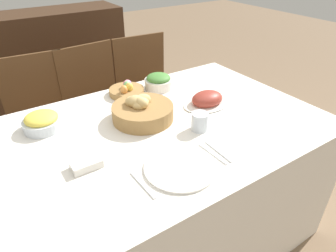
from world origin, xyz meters
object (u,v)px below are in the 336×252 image
Objects in this scene: bread_basket at (142,110)px; drinking_cup at (200,122)px; sideboard at (37,69)px; pineapple_bowl at (42,122)px; spoon at (218,151)px; knife at (213,154)px; chair_far_left at (44,119)px; green_salad_bowl at (158,82)px; dinner_plate at (180,168)px; ham_platter at (207,100)px; butter_dish at (86,164)px; egg_basket at (127,90)px; chair_far_right at (148,91)px; chair_far_center at (98,104)px; fork at (142,185)px.

drinking_cup is at bearing -53.06° from bread_basket.
sideboard is 9.18× the size of pineapple_bowl.
sideboard is 9.77× the size of spoon.
chair_far_left is at bearing 108.39° from knife.
green_salad_bowl is (0.58, -0.51, 0.31)m from chair_far_left.
green_salad_bowl reaches higher than knife.
green_salad_bowl reaches higher than dinner_plate.
dinner_plate is (-0.42, -0.35, -0.02)m from ham_platter.
butter_dish reaches higher than spoon.
chair_far_left is at bearing 129.20° from egg_basket.
egg_basket is 2.35× the size of drinking_cup.
chair_far_right is at bearing 73.58° from drinking_cup.
pineapple_bowl is (-0.42, 0.17, -0.01)m from bread_basket.
chair_far_center is 1.21m from dinner_plate.
chair_far_right reaches higher than drinking_cup.
chair_far_right is 5.47× the size of green_salad_bowl.
pineapple_bowl reaches higher than egg_basket.
ham_platter is at bearing -46.65° from chair_far_left.
chair_far_left reaches higher than butter_dish.
ham_platter is 1.65× the size of knife.
fork is (-0.23, -0.40, -0.05)m from bread_basket.
ham_platter is (-0.11, -0.82, 0.29)m from chair_far_right.
egg_basket is at bearing 65.60° from fork.
green_salad_bowl is (0.25, 0.25, -0.01)m from bread_basket.
ham_platter is (0.36, -0.06, -0.02)m from bread_basket.
chair_far_center is 3.22× the size of dinner_plate.
green_salad_bowl is 0.59× the size of dinner_plate.
chair_far_center is 5.10× the size of pineapple_bowl.
knife is at bearing -112.29° from drinking_cup.
butter_dish is (-0.20, -1.90, 0.28)m from sideboard.
sideboard reaches higher than butter_dish.
fork is at bearing 178.34° from knife.
butter_dish is at bearing -96.04° from sideboard.
dinner_plate is 3.33× the size of drinking_cup.
knife is at bearing -92.56° from chair_far_center.
egg_basket is 0.64m from butter_dish.
chair_far_right is 3.22× the size of dinner_plate.
drinking_cup is at bearing 22.52° from fork.
green_salad_bowl is 0.82m from fork.
chair_far_left is at bearing -100.63° from sideboard.
pineapple_bowl is at bearing -99.90° from sideboard.
egg_basket is 0.72× the size of ham_platter.
ham_platter is 0.98× the size of dinner_plate.
sideboard is 9.77× the size of fork.
dinner_plate is 0.16m from knife.
knife is (-0.37, -1.17, 0.27)m from chair_far_right.
green_salad_bowl reaches higher than butter_dish.
ham_platter is at bearing -49.08° from egg_basket.
chair_far_right reaches higher than knife.
chair_far_left reaches higher than green_salad_bowl.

